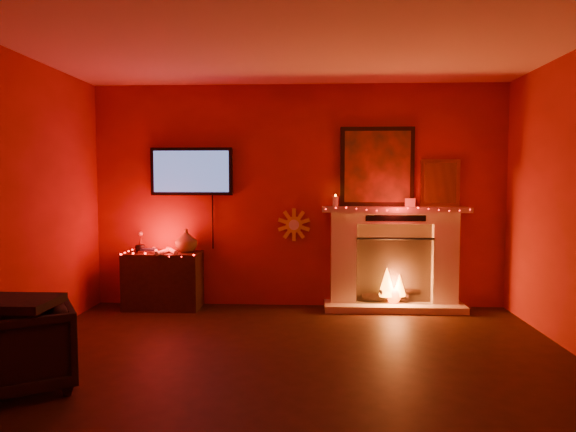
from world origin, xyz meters
The scene contains 6 objects.
room centered at (0.00, 0.00, 1.35)m, with size 5.00×5.00×5.00m.
fireplace centered at (1.14, 2.39, 0.72)m, with size 1.72×0.40×2.18m.
tv centered at (-1.30, 2.45, 1.65)m, with size 1.00×0.07×1.24m.
sunburst_clock centered at (-0.05, 2.48, 1.00)m, with size 0.40×0.03×0.40m.
console_table centered at (-1.60, 2.26, 0.38)m, with size 0.89×0.52×0.96m.
armchair centered at (-1.95, -0.18, 0.32)m, with size 0.68×0.70×0.63m, color black.
Camera 1 is at (0.18, -3.76, 1.54)m, focal length 32.00 mm.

